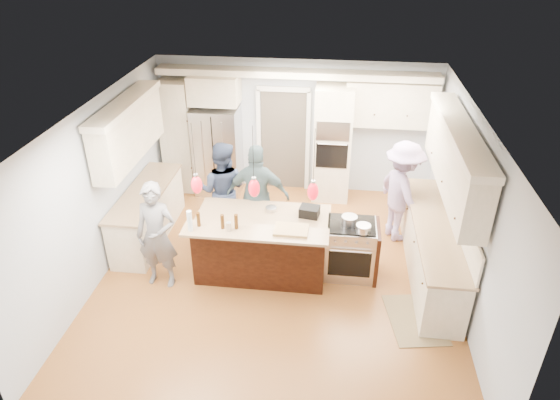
# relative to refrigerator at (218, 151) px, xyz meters

# --- Properties ---
(ground_plane) EXTENTS (6.00, 6.00, 0.00)m
(ground_plane) POSITION_rel_refrigerator_xyz_m (1.55, -2.64, -0.90)
(ground_plane) COLOR #B07030
(ground_plane) RESTS_ON ground
(room_shell) EXTENTS (5.54, 6.04, 2.72)m
(room_shell) POSITION_rel_refrigerator_xyz_m (1.55, -2.64, 0.92)
(room_shell) COLOR #B2BCC6
(room_shell) RESTS_ON ground
(refrigerator) EXTENTS (0.90, 0.70, 1.80)m
(refrigerator) POSITION_rel_refrigerator_xyz_m (0.00, 0.00, 0.00)
(refrigerator) COLOR #B7B7BC
(refrigerator) RESTS_ON ground
(oven_column) EXTENTS (0.72, 0.69, 2.30)m
(oven_column) POSITION_rel_refrigerator_xyz_m (2.30, 0.03, 0.25)
(oven_column) COLOR beige
(oven_column) RESTS_ON ground
(back_upper_cabinets) EXTENTS (5.30, 0.61, 2.54)m
(back_upper_cabinets) POSITION_rel_refrigerator_xyz_m (0.80, 0.12, 0.77)
(back_upper_cabinets) COLOR beige
(back_upper_cabinets) RESTS_ON ground
(right_counter_run) EXTENTS (0.64, 3.10, 2.51)m
(right_counter_run) POSITION_rel_refrigerator_xyz_m (3.99, -2.34, 0.16)
(right_counter_run) COLOR beige
(right_counter_run) RESTS_ON ground
(left_cabinets) EXTENTS (0.64, 2.30, 2.51)m
(left_cabinets) POSITION_rel_refrigerator_xyz_m (-0.89, -1.84, 0.16)
(left_cabinets) COLOR beige
(left_cabinets) RESTS_ON ground
(kitchen_island) EXTENTS (2.10, 1.46, 1.12)m
(kitchen_island) POSITION_rel_refrigerator_xyz_m (1.30, -2.57, -0.41)
(kitchen_island) COLOR black
(kitchen_island) RESTS_ON ground
(island_range) EXTENTS (0.82, 0.71, 0.92)m
(island_range) POSITION_rel_refrigerator_xyz_m (2.71, -2.49, -0.44)
(island_range) COLOR #B7B7BC
(island_range) RESTS_ON ground
(pendant_lights) EXTENTS (1.75, 0.15, 1.03)m
(pendant_lights) POSITION_rel_refrigerator_xyz_m (1.30, -3.15, 0.90)
(pendant_lights) COLOR black
(pendant_lights) RESTS_ON ground
(person_bar_end) EXTENTS (0.66, 0.46, 1.73)m
(person_bar_end) POSITION_rel_refrigerator_xyz_m (-0.21, -3.09, -0.03)
(person_bar_end) COLOR slate
(person_bar_end) RESTS_ON ground
(person_far_left) EXTENTS (0.88, 0.70, 1.77)m
(person_far_left) POSITION_rel_refrigerator_xyz_m (0.46, -1.59, -0.02)
(person_far_left) COLOR #28334E
(person_far_left) RESTS_ON ground
(person_far_right) EXTENTS (1.08, 0.46, 1.83)m
(person_far_right) POSITION_rel_refrigerator_xyz_m (1.11, -1.79, 0.02)
(person_far_right) COLOR #465D62
(person_far_right) RESTS_ON ground
(person_range_side) EXTENTS (1.12, 1.35, 1.82)m
(person_range_side) POSITION_rel_refrigerator_xyz_m (3.54, -1.34, 0.01)
(person_range_side) COLOR #9680AC
(person_range_side) RESTS_ON ground
(floor_rug) EXTENTS (0.90, 1.17, 0.01)m
(floor_rug) POSITION_rel_refrigerator_xyz_m (3.64, -3.49, -0.89)
(floor_rug) COLOR olive
(floor_rug) RESTS_ON ground
(water_bottle) EXTENTS (0.09, 0.09, 0.32)m
(water_bottle) POSITION_rel_refrigerator_xyz_m (0.39, -3.26, 0.38)
(water_bottle) COLOR silver
(water_bottle) RESTS_ON kitchen_island
(beer_bottle_a) EXTENTS (0.06, 0.06, 0.22)m
(beer_bottle_a) POSITION_rel_refrigerator_xyz_m (0.47, -3.13, 0.33)
(beer_bottle_a) COLOR #3F240B
(beer_bottle_a) RESTS_ON kitchen_island
(beer_bottle_b) EXTENTS (0.06, 0.06, 0.22)m
(beer_bottle_b) POSITION_rel_refrigerator_xyz_m (0.83, -3.15, 0.33)
(beer_bottle_b) COLOR #3F240B
(beer_bottle_b) RESTS_ON kitchen_island
(beer_bottle_c) EXTENTS (0.07, 0.07, 0.23)m
(beer_bottle_c) POSITION_rel_refrigerator_xyz_m (1.03, -3.13, 0.34)
(beer_bottle_c) COLOR #3F240B
(beer_bottle_c) RESTS_ON kitchen_island
(drink_can) EXTENTS (0.09, 0.09, 0.14)m
(drink_can) POSITION_rel_refrigerator_xyz_m (0.93, -3.21, 0.29)
(drink_can) COLOR #B7B7BC
(drink_can) RESTS_ON kitchen_island
(cutting_board) EXTENTS (0.49, 0.35, 0.04)m
(cutting_board) POSITION_rel_refrigerator_xyz_m (1.81, -3.11, 0.24)
(cutting_board) COLOR tan
(cutting_board) RESTS_ON kitchen_island
(pot_large) EXTENTS (0.24, 0.24, 0.14)m
(pot_large) POSITION_rel_refrigerator_xyz_m (2.64, -2.51, 0.09)
(pot_large) COLOR #B7B7BC
(pot_large) RESTS_ON island_range
(pot_small) EXTENTS (0.22, 0.22, 0.11)m
(pot_small) POSITION_rel_refrigerator_xyz_m (2.85, -2.68, 0.08)
(pot_small) COLOR #B7B7BC
(pot_small) RESTS_ON island_range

